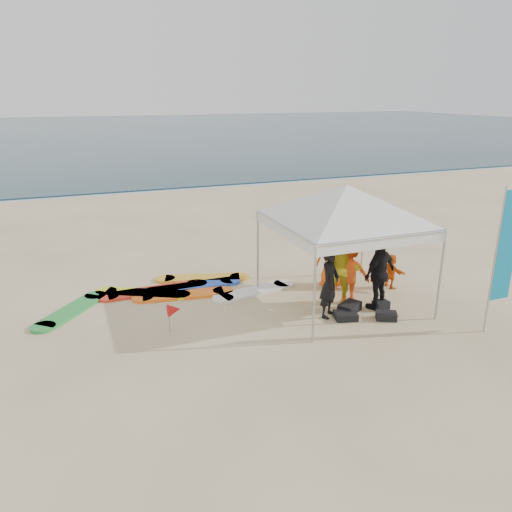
{
  "coord_description": "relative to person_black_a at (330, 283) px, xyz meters",
  "views": [
    {
      "loc": [
        -3.08,
        -7.96,
        4.95
      ],
      "look_at": [
        0.97,
        2.6,
        1.2
      ],
      "focal_mm": 35.0,
      "sensor_mm": 36.0,
      "label": 1
    }
  ],
  "objects": [
    {
      "name": "person_black_a",
      "position": [
        0.0,
        0.0,
        0.0
      ],
      "size": [
        0.71,
        0.68,
        1.63
      ],
      "primitive_type": "imported",
      "rotation": [
        0.0,
        0.0,
        0.68
      ],
      "color": "black",
      "rests_on": "ground"
    },
    {
      "name": "gear_pile",
      "position": [
        0.75,
        -0.21,
        -0.72
      ],
      "size": [
        1.55,
        1.2,
        0.22
      ],
      "color": "black",
      "rests_on": "ground"
    },
    {
      "name": "person_yellow",
      "position": [
        0.57,
        0.44,
        0.1
      ],
      "size": [
        1.13,
        1.09,
        1.83
      ],
      "primitive_type": "imported",
      "rotation": [
        0.0,
        0.0,
        -0.63
      ],
      "color": "yellow",
      "rests_on": "ground"
    },
    {
      "name": "canopy_tent",
      "position": [
        0.65,
        0.56,
        2.11
      ],
      "size": [
        4.44,
        4.44,
        3.35
      ],
      "color": "#A5A5A8",
      "rests_on": "ground"
    },
    {
      "name": "person_seated",
      "position": [
        2.39,
        0.98,
        -0.36
      ],
      "size": [
        0.34,
        0.87,
        0.92
      ],
      "primitive_type": "imported",
      "rotation": [
        0.0,
        0.0,
        1.66
      ],
      "color": "orange",
      "rests_on": "ground"
    },
    {
      "name": "shoreline_foam",
      "position": [
        -2.24,
        16.93,
        -0.81
      ],
      "size": [
        160.0,
        1.2,
        0.01
      ],
      "primitive_type": "cube",
      "color": "silver",
      "rests_on": "ground"
    },
    {
      "name": "person_black_b",
      "position": [
        1.31,
        -0.02,
        0.07
      ],
      "size": [
        1.12,
        0.77,
        1.77
      ],
      "primitive_type": "imported",
      "rotation": [
        0.0,
        0.0,
        3.5
      ],
      "color": "black",
      "rests_on": "ground"
    },
    {
      "name": "ground",
      "position": [
        -2.24,
        -1.27,
        -0.81
      ],
      "size": [
        120.0,
        120.0,
        0.0
      ],
      "primitive_type": "plane",
      "color": "beige",
      "rests_on": "ground"
    },
    {
      "name": "feather_flag",
      "position": [
        3.01,
        -1.9,
        1.05
      ],
      "size": [
        0.54,
        0.04,
        3.18
      ],
      "color": "#A5A5A8",
      "rests_on": "ground"
    },
    {
      "name": "surfboard_spread",
      "position": [
        -3.05,
        2.67,
        -0.78
      ],
      "size": [
        6.22,
        2.4,
        0.07
      ],
      "color": "green",
      "rests_on": "ground"
    },
    {
      "name": "person_orange_b",
      "position": [
        1.01,
        1.63,
        0.16
      ],
      "size": [
        1.04,
        0.77,
        1.94
      ],
      "primitive_type": "imported",
      "rotation": [
        0.0,
        0.0,
        3.31
      ],
      "color": "orange",
      "rests_on": "ground"
    },
    {
      "name": "ocean",
      "position": [
        -2.24,
        58.73,
        -0.77
      ],
      "size": [
        160.0,
        84.0,
        0.08
      ],
      "primitive_type": "cube",
      "color": "#0C2633",
      "rests_on": "ground"
    },
    {
      "name": "person_orange_a",
      "position": [
        0.83,
        0.54,
        -0.02
      ],
      "size": [
        1.17,
        0.93,
        1.59
      ],
      "primitive_type": "imported",
      "rotation": [
        0.0,
        0.0,
        2.76
      ],
      "color": "#F14C15",
      "rests_on": "ground"
    },
    {
      "name": "marker_pennant",
      "position": [
        -3.47,
        0.52,
        -0.32
      ],
      "size": [
        0.28,
        0.28,
        0.64
      ],
      "color": "#A5A5A8",
      "rests_on": "ground"
    }
  ]
}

